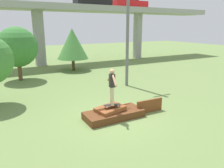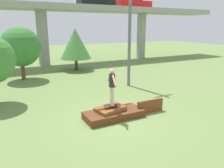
# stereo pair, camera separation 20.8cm
# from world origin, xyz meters

# --- Properties ---
(ground_plane) EXTENTS (80.00, 80.00, 0.00)m
(ground_plane) POSITION_xyz_m (0.00, 0.00, 0.00)
(ground_plane) COLOR olive
(scrap_pile) EXTENTS (2.62, 1.19, 0.56)m
(scrap_pile) POSITION_xyz_m (-0.02, 0.01, 0.20)
(scrap_pile) COLOR #5B3319
(scrap_pile) RESTS_ON ground_plane
(scrap_plank_loose) EXTENTS (1.40, 0.11, 0.62)m
(scrap_plank_loose) POSITION_xyz_m (1.79, -0.25, 0.31)
(scrap_plank_loose) COLOR brown
(scrap_plank_loose) RESTS_ON ground_plane
(skateboard) EXTENTS (0.75, 0.33, 0.09)m
(skateboard) POSITION_xyz_m (-0.11, -0.04, 0.63)
(skateboard) COLOR black
(skateboard) RESTS_ON scrap_pile
(skater) EXTENTS (0.30, 1.12, 1.56)m
(skater) POSITION_xyz_m (-0.11, -0.04, 1.55)
(skater) COLOR #C6B78E
(skater) RESTS_ON skateboard
(highway_overpass) EXTENTS (44.00, 3.71, 6.09)m
(highway_overpass) POSITION_xyz_m (0.00, 15.36, 5.28)
(highway_overpass) COLOR #9E9E99
(highway_overpass) RESTS_ON ground_plane
(car_on_overpass_left) EXTENTS (4.48, 1.78, 1.51)m
(car_on_overpass_left) POSITION_xyz_m (11.01, 15.85, 6.71)
(car_on_overpass_left) COLOR red
(car_on_overpass_left) RESTS_ON highway_overpass
(car_on_overpass_mid) EXTENTS (3.93, 1.64, 1.34)m
(car_on_overpass_mid) POSITION_xyz_m (5.71, 14.86, 6.63)
(car_on_overpass_mid) COLOR black
(car_on_overpass_mid) RESTS_ON highway_overpass
(utility_pole) EXTENTS (1.30, 0.20, 7.47)m
(utility_pole) POSITION_xyz_m (3.46, 4.34, 3.86)
(utility_pole) COLOR slate
(utility_pole) RESTS_ON ground_plane
(tree_behind_left) EXTENTS (2.76, 2.76, 3.79)m
(tree_behind_left) POSITION_xyz_m (2.05, 11.20, 2.43)
(tree_behind_left) COLOR #4C3823
(tree_behind_left) RESTS_ON ground_plane
(tree_behind_right) EXTENTS (2.90, 2.90, 3.93)m
(tree_behind_right) POSITION_xyz_m (-2.71, 9.51, 2.47)
(tree_behind_right) COLOR brown
(tree_behind_right) RESTS_ON ground_plane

